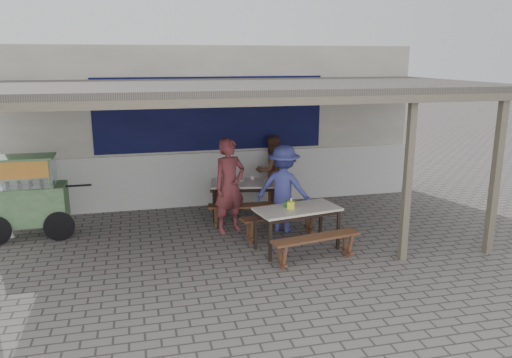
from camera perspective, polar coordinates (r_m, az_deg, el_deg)
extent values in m
plane|color=#66615D|center=(8.67, -0.51, -8.29)|extent=(60.00, 60.00, 0.00)
cube|color=silver|center=(11.66, -4.58, 6.31)|extent=(9.00, 1.20, 3.50)
cube|color=silver|center=(11.26, -3.96, 0.10)|extent=(9.00, 0.10, 1.20)
cube|color=#0F0F47|center=(10.99, -5.13, 7.42)|extent=(5.00, 0.03, 1.60)
cube|color=#554E48|center=(9.02, -2.02, 10.55)|extent=(9.00, 4.20, 0.12)
cube|color=#776D59|center=(7.04, 1.41, 8.84)|extent=(9.00, 0.12, 0.12)
cube|color=#776D59|center=(9.11, 25.71, 0.31)|extent=(0.12, 0.12, 2.70)
cube|color=#776D59|center=(8.30, 16.94, -0.10)|extent=(0.11, 0.11, 2.70)
cube|color=silver|center=(10.25, -1.36, -0.49)|extent=(1.47, 1.00, 0.04)
cube|color=black|center=(10.27, -1.35, -0.82)|extent=(1.35, 0.89, 0.06)
cube|color=black|center=(10.04, -4.81, -3.07)|extent=(0.05, 0.05, 0.71)
cube|color=black|center=(10.08, 2.22, -2.97)|extent=(0.05, 0.05, 0.71)
cube|color=black|center=(10.66, -4.71, -2.06)|extent=(0.05, 0.05, 0.71)
cube|color=black|center=(10.69, 1.91, -1.97)|extent=(0.05, 0.05, 0.71)
cube|color=brown|center=(9.75, -1.24, -3.08)|extent=(1.48, 0.54, 0.04)
cube|color=brown|center=(9.81, -4.61, -4.38)|extent=(0.10, 0.28, 0.41)
cube|color=brown|center=(9.85, 2.13, -4.28)|extent=(0.10, 0.28, 0.41)
cube|color=brown|center=(10.91, -1.44, -1.24)|extent=(1.48, 0.54, 0.04)
cube|color=brown|center=(10.97, -4.45, -2.41)|extent=(0.10, 0.28, 0.41)
cube|color=brown|center=(11.01, 1.57, -2.33)|extent=(0.10, 0.28, 0.41)
cube|color=silver|center=(8.56, 4.75, -3.44)|extent=(1.53, 0.95, 0.04)
cube|color=black|center=(8.57, 4.74, -3.83)|extent=(1.41, 0.83, 0.06)
cube|color=black|center=(8.15, 1.64, -7.09)|extent=(0.05, 0.05, 0.71)
cube|color=black|center=(8.76, 9.38, -5.75)|extent=(0.05, 0.05, 0.71)
cube|color=black|center=(8.64, -0.05, -5.84)|extent=(0.05, 0.05, 0.71)
cube|color=black|center=(9.22, 7.39, -4.67)|extent=(0.05, 0.05, 0.71)
cube|color=brown|center=(8.13, 6.88, -6.66)|extent=(1.55, 0.55, 0.04)
cube|color=brown|center=(7.93, 2.99, -8.86)|extent=(0.10, 0.28, 0.41)
cube|color=brown|center=(8.53, 10.40, -7.43)|extent=(0.10, 0.28, 0.41)
cube|color=brown|center=(9.18, 2.79, -4.17)|extent=(1.55, 0.55, 0.04)
cube|color=brown|center=(9.00, -0.72, -6.03)|extent=(0.10, 0.28, 0.41)
cube|color=brown|center=(9.53, 6.07, -4.97)|extent=(0.10, 0.28, 0.41)
cube|color=#6F9C68|center=(10.09, -24.47, -2.59)|extent=(1.31, 0.68, 0.68)
cube|color=#6F9C68|center=(10.19, -24.27, -4.52)|extent=(1.26, 0.64, 0.05)
cylinder|color=black|center=(9.75, -21.56, -5.05)|extent=(0.54, 0.05, 0.54)
cube|color=silver|center=(9.96, -25.09, 0.75)|extent=(1.07, 0.58, 0.53)
cube|color=#6F9C68|center=(9.91, -25.24, 2.25)|extent=(1.11, 0.62, 0.04)
cube|color=#DC5C33|center=(9.64, -25.48, 0.88)|extent=(0.97, 0.02, 0.31)
cylinder|color=black|center=(9.89, -20.24, -0.75)|extent=(0.68, 0.04, 0.04)
imported|color=brown|center=(9.38, -3.03, -0.78)|extent=(0.77, 0.65, 1.81)
imported|color=brown|center=(11.20, 1.75, 0.99)|extent=(0.89, 0.77, 1.56)
imported|color=#3E4493|center=(9.46, 3.19, -1.09)|extent=(1.24, 1.10, 1.66)
cube|color=yellow|center=(8.51, 4.03, -2.96)|extent=(0.16, 0.16, 0.12)
cube|color=#316F34|center=(8.59, 3.83, -2.85)|extent=(0.19, 0.16, 0.11)
cylinder|color=silver|center=(10.46, -0.44, 0.14)|extent=(0.07, 0.07, 0.08)
imported|color=silver|center=(10.36, -1.85, -0.08)|extent=(0.24, 0.24, 0.05)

